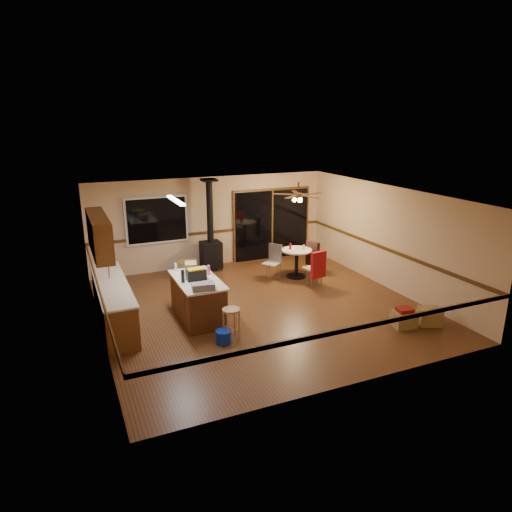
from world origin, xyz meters
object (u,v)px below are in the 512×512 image
bar_stool (231,324)px  box_under_window (187,268)px  wood_stove (211,245)px  blue_bucket (223,337)px  box_corner_a (404,319)px  dining_table (297,258)px  chair_left (274,257)px  kitchen_island (198,299)px  box_corner_b (430,316)px  chair_near (318,265)px  toolbox_black (196,275)px  toolbox_grey (203,287)px  chair_right (313,254)px

bar_stool → box_under_window: 3.99m
wood_stove → blue_bucket: bearing=-105.2°
blue_bucket → box_corner_a: bearing=-12.5°
dining_table → chair_left: bearing=165.4°
kitchen_island → box_corner_a: size_ratio=3.78×
blue_bucket → box_corner_a: 3.78m
chair_left → box_corner_b: (1.76, -3.94, -0.41)m
chair_near → toolbox_black: bearing=-168.6°
kitchen_island → blue_bucket: 1.35m
toolbox_grey → box_corner_a: (3.87, -1.46, -0.80)m
chair_near → wood_stove: bearing=130.8°
dining_table → chair_right: (0.52, 0.01, 0.07)m
blue_bucket → box_corner_a: (3.69, -0.82, 0.04)m
toolbox_grey → chair_near: toolbox_grey is taller
box_corner_a → dining_table: bearing=98.8°
chair_left → blue_bucket: bearing=-130.0°
blue_bucket → box_corner_b: size_ratio=0.70×
kitchen_island → box_under_window: bearing=79.7°
wood_stove → box_corner_a: bearing=-64.2°
chair_left → dining_table: bearing=-14.6°
dining_table → box_under_window: (-2.73, 1.27, -0.31)m
blue_bucket → chair_right: 4.65m
kitchen_island → chair_right: chair_right is taller
toolbox_black → bar_stool: (0.35, -1.15, -0.70)m
toolbox_grey → dining_table: bearing=33.5°
kitchen_island → chair_near: size_ratio=2.40×
chair_right → box_corner_b: (0.62, -3.79, -0.42)m
kitchen_island → box_corner_a: (3.81, -2.12, -0.28)m
chair_near → toolbox_grey: bearing=-159.1°
blue_bucket → kitchen_island: bearing=95.0°
toolbox_black → chair_right: size_ratio=0.58×
toolbox_grey → chair_near: (3.43, 1.31, -0.37)m
box_corner_b → box_corner_a: bearing=167.6°
chair_left → chair_near: 1.28m
kitchen_island → chair_right: size_ratio=2.40×
chair_near → box_under_window: (-2.86, 2.15, -0.38)m
dining_table → kitchen_island: bearing=-154.7°
kitchen_island → toolbox_grey: size_ratio=3.72×
toolbox_black → chair_near: 3.49m
toolbox_grey → dining_table: size_ratio=0.55×
bar_stool → dining_table: 3.99m
chair_near → chair_right: 0.97m
chair_left → box_corner_b: bearing=-66.0°
toolbox_black → bar_stool: bearing=-73.0°
kitchen_island → chair_left: 3.13m
wood_stove → dining_table: size_ratio=3.04×
toolbox_grey → box_corner_b: bearing=-19.7°
chair_right → chair_near: bearing=-113.8°
chair_near → box_corner_a: size_ratio=1.58×
kitchen_island → toolbox_black: size_ratio=4.13×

